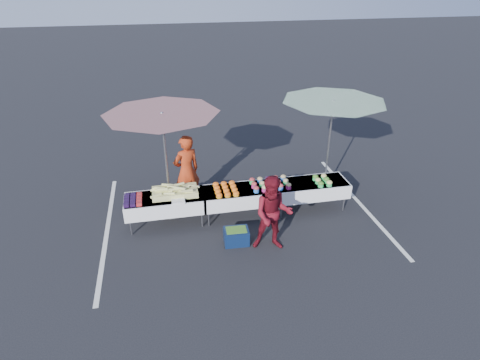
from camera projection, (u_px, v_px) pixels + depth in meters
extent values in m
plane|color=black|center=(240.00, 215.00, 10.01)|extent=(80.00, 80.00, 0.00)
cube|color=silver|center=(107.00, 230.00, 9.44)|extent=(0.10, 5.00, 0.00)
cube|color=silver|center=(358.00, 202.00, 10.58)|extent=(0.10, 5.00, 0.00)
cube|color=white|center=(165.00, 197.00, 9.35)|extent=(1.80, 0.75, 0.04)
cube|color=white|center=(165.00, 203.00, 9.42)|extent=(1.86, 0.81, 0.36)
cylinder|color=slate|center=(131.00, 228.00, 9.20)|extent=(0.04, 0.04, 0.39)
cylinder|color=slate|center=(132.00, 214.00, 9.71)|extent=(0.04, 0.04, 0.39)
cylinder|color=slate|center=(202.00, 220.00, 9.49)|extent=(0.04, 0.04, 0.39)
cylinder|color=slate|center=(199.00, 207.00, 10.00)|extent=(0.04, 0.04, 0.39)
cube|color=white|center=(240.00, 190.00, 9.67)|extent=(1.80, 0.75, 0.04)
cube|color=white|center=(240.00, 196.00, 9.74)|extent=(1.86, 0.81, 0.36)
cylinder|color=slate|center=(209.00, 219.00, 9.52)|extent=(0.04, 0.04, 0.39)
cylinder|color=slate|center=(206.00, 206.00, 10.03)|extent=(0.04, 0.04, 0.39)
cylinder|color=slate|center=(275.00, 211.00, 9.81)|extent=(0.04, 0.04, 0.39)
cylinder|color=slate|center=(269.00, 199.00, 10.32)|extent=(0.04, 0.04, 0.39)
cube|color=white|center=(311.00, 183.00, 9.99)|extent=(1.80, 0.75, 0.04)
cube|color=white|center=(310.00, 188.00, 10.07)|extent=(1.86, 0.81, 0.36)
cylinder|color=slate|center=(281.00, 211.00, 9.84)|extent=(0.04, 0.04, 0.39)
cylinder|color=slate|center=(275.00, 199.00, 10.35)|extent=(0.04, 0.04, 0.39)
cylinder|color=slate|center=(344.00, 204.00, 10.13)|extent=(0.04, 0.04, 0.39)
cylinder|color=slate|center=(334.00, 192.00, 10.64)|extent=(0.04, 0.04, 0.39)
cube|color=black|center=(126.00, 205.00, 8.94)|extent=(0.12, 0.12, 0.08)
cube|color=black|center=(127.00, 202.00, 9.06)|extent=(0.12, 0.12, 0.08)
cube|color=black|center=(127.00, 199.00, 9.18)|extent=(0.12, 0.12, 0.08)
cube|color=black|center=(127.00, 196.00, 9.30)|extent=(0.12, 0.12, 0.08)
cube|color=black|center=(133.00, 204.00, 8.96)|extent=(0.12, 0.12, 0.08)
cube|color=black|center=(133.00, 201.00, 9.08)|extent=(0.12, 0.12, 0.08)
cube|color=black|center=(133.00, 198.00, 9.20)|extent=(0.12, 0.12, 0.08)
cube|color=black|center=(133.00, 195.00, 9.32)|extent=(0.12, 0.12, 0.08)
cube|color=#9A2E10|center=(139.00, 204.00, 8.99)|extent=(0.12, 0.12, 0.08)
cube|color=#9A2E10|center=(139.00, 201.00, 9.11)|extent=(0.12, 0.12, 0.08)
cube|color=#9A2E10|center=(139.00, 198.00, 9.23)|extent=(0.12, 0.12, 0.08)
cube|color=#9A2E10|center=(139.00, 195.00, 9.35)|extent=(0.12, 0.12, 0.08)
cube|color=#B6BE61|center=(175.00, 192.00, 9.39)|extent=(1.05, 0.55, 0.14)
cylinder|color=#B6BE61|center=(187.00, 186.00, 9.56)|extent=(0.27, 0.09, 0.10)
cylinder|color=#B6BE61|center=(158.00, 189.00, 9.32)|extent=(0.27, 0.14, 0.07)
cylinder|color=#B6BE61|center=(180.00, 188.00, 9.25)|extent=(0.27, 0.14, 0.09)
cylinder|color=#B6BE61|center=(156.00, 191.00, 9.33)|extent=(0.27, 0.15, 0.10)
cylinder|color=#B6BE61|center=(167.00, 190.00, 9.27)|extent=(0.27, 0.15, 0.08)
cylinder|color=#B6BE61|center=(173.00, 187.00, 9.37)|extent=(0.27, 0.10, 0.10)
cylinder|color=#B6BE61|center=(173.00, 189.00, 9.26)|extent=(0.27, 0.07, 0.08)
cylinder|color=#B6BE61|center=(169.00, 194.00, 9.18)|extent=(0.27, 0.14, 0.09)
cylinder|color=#B6BE61|center=(167.00, 185.00, 9.49)|extent=(0.27, 0.12, 0.08)
cylinder|color=#B6BE61|center=(194.00, 186.00, 9.53)|extent=(0.27, 0.16, 0.08)
cylinder|color=#B6BE61|center=(161.00, 190.00, 9.26)|extent=(0.27, 0.11, 0.07)
cylinder|color=#B6BE61|center=(172.00, 196.00, 9.16)|extent=(0.27, 0.10, 0.07)
cylinder|color=#B6BE61|center=(179.00, 185.00, 9.49)|extent=(0.27, 0.12, 0.08)
cylinder|color=#B6BE61|center=(156.00, 196.00, 9.09)|extent=(0.27, 0.15, 0.08)
cylinder|color=#B6BE61|center=(160.00, 188.00, 9.31)|extent=(0.27, 0.10, 0.08)
cylinder|color=#B6BE61|center=(184.00, 189.00, 9.35)|extent=(0.27, 0.16, 0.10)
cylinder|color=#B6BE61|center=(162.00, 189.00, 9.21)|extent=(0.27, 0.12, 0.09)
cylinder|color=#B6BE61|center=(187.00, 191.00, 9.18)|extent=(0.27, 0.09, 0.07)
cylinder|color=#B6BE61|center=(190.00, 192.00, 9.25)|extent=(0.27, 0.10, 0.09)
cylinder|color=#B6BE61|center=(186.00, 192.00, 9.30)|extent=(0.27, 0.12, 0.09)
cube|color=white|center=(178.00, 201.00, 9.12)|extent=(0.30, 0.25, 0.05)
cylinder|color=orange|center=(219.00, 196.00, 9.31)|extent=(0.15, 0.15, 0.05)
ellipsoid|color=orange|center=(219.00, 195.00, 9.29)|extent=(0.15, 0.15, 0.08)
cylinder|color=orange|center=(218.00, 193.00, 9.46)|extent=(0.15, 0.15, 0.05)
ellipsoid|color=orange|center=(218.00, 191.00, 9.45)|extent=(0.15, 0.15, 0.08)
cylinder|color=orange|center=(217.00, 189.00, 9.62)|extent=(0.15, 0.15, 0.05)
ellipsoid|color=orange|center=(217.00, 187.00, 9.60)|extent=(0.15, 0.15, 0.08)
cylinder|color=orange|center=(216.00, 185.00, 9.78)|extent=(0.15, 0.15, 0.05)
ellipsoid|color=orange|center=(216.00, 184.00, 9.76)|extent=(0.15, 0.15, 0.08)
cylinder|color=orange|center=(228.00, 195.00, 9.34)|extent=(0.15, 0.15, 0.05)
ellipsoid|color=orange|center=(228.00, 194.00, 9.33)|extent=(0.15, 0.15, 0.08)
cylinder|color=orange|center=(226.00, 192.00, 9.50)|extent=(0.15, 0.15, 0.05)
ellipsoid|color=orange|center=(226.00, 190.00, 9.48)|extent=(0.15, 0.15, 0.08)
cylinder|color=orange|center=(225.00, 188.00, 9.66)|extent=(0.15, 0.15, 0.05)
ellipsoid|color=orange|center=(225.00, 187.00, 9.64)|extent=(0.15, 0.15, 0.08)
cylinder|color=orange|center=(224.00, 185.00, 9.81)|extent=(0.15, 0.15, 0.05)
ellipsoid|color=orange|center=(224.00, 183.00, 9.79)|extent=(0.15, 0.15, 0.08)
cylinder|color=orange|center=(236.00, 195.00, 9.38)|extent=(0.15, 0.15, 0.05)
ellipsoid|color=orange|center=(236.00, 193.00, 9.36)|extent=(0.15, 0.15, 0.08)
cylinder|color=orange|center=(235.00, 191.00, 9.54)|extent=(0.15, 0.15, 0.05)
ellipsoid|color=orange|center=(235.00, 189.00, 9.52)|extent=(0.15, 0.15, 0.08)
cylinder|color=orange|center=(233.00, 187.00, 9.69)|extent=(0.15, 0.15, 0.05)
ellipsoid|color=orange|center=(233.00, 186.00, 9.67)|extent=(0.15, 0.15, 0.08)
cylinder|color=orange|center=(232.00, 184.00, 9.85)|extent=(0.15, 0.15, 0.05)
ellipsoid|color=orange|center=(232.00, 182.00, 9.83)|extent=(0.15, 0.15, 0.08)
cylinder|color=blue|center=(256.00, 190.00, 9.51)|extent=(0.13, 0.13, 0.10)
ellipsoid|color=#A13323|center=(256.00, 188.00, 9.48)|extent=(0.14, 0.14, 0.10)
cylinder|color=#A9246A|center=(254.00, 186.00, 9.70)|extent=(0.13, 0.13, 0.10)
ellipsoid|color=#A13323|center=(254.00, 184.00, 9.67)|extent=(0.14, 0.14, 0.10)
cylinder|color=green|center=(252.00, 182.00, 9.89)|extent=(0.13, 0.13, 0.10)
ellipsoid|color=#A13323|center=(252.00, 180.00, 9.86)|extent=(0.14, 0.14, 0.10)
cylinder|color=#A9246A|center=(264.00, 189.00, 9.54)|extent=(0.13, 0.13, 0.10)
ellipsoid|color=tan|center=(265.00, 187.00, 9.52)|extent=(0.14, 0.14, 0.10)
cylinder|color=green|center=(262.00, 185.00, 9.74)|extent=(0.13, 0.13, 0.10)
ellipsoid|color=tan|center=(262.00, 183.00, 9.71)|extent=(0.14, 0.14, 0.10)
cylinder|color=blue|center=(260.00, 181.00, 9.93)|extent=(0.13, 0.13, 0.10)
ellipsoid|color=tan|center=(260.00, 179.00, 9.90)|extent=(0.14, 0.14, 0.10)
cylinder|color=green|center=(273.00, 189.00, 9.58)|extent=(0.13, 0.13, 0.10)
ellipsoid|color=black|center=(273.00, 186.00, 9.55)|extent=(0.14, 0.14, 0.10)
cylinder|color=blue|center=(270.00, 184.00, 9.77)|extent=(0.13, 0.13, 0.10)
ellipsoid|color=black|center=(270.00, 182.00, 9.74)|extent=(0.14, 0.14, 0.10)
cylinder|color=#A9246A|center=(268.00, 180.00, 9.96)|extent=(0.13, 0.13, 0.10)
ellipsoid|color=black|center=(268.00, 178.00, 9.93)|extent=(0.14, 0.14, 0.10)
cylinder|color=blue|center=(281.00, 188.00, 9.62)|extent=(0.13, 0.13, 0.10)
ellipsoid|color=#A13323|center=(281.00, 186.00, 9.59)|extent=(0.14, 0.14, 0.10)
cylinder|color=#A9246A|center=(278.00, 184.00, 9.81)|extent=(0.13, 0.13, 0.10)
ellipsoid|color=#A13323|center=(278.00, 181.00, 9.78)|extent=(0.14, 0.14, 0.10)
cylinder|color=green|center=(275.00, 179.00, 10.00)|extent=(0.13, 0.13, 0.10)
ellipsoid|color=#A13323|center=(276.00, 177.00, 9.97)|extent=(0.14, 0.14, 0.10)
cylinder|color=#A9246A|center=(289.00, 187.00, 9.65)|extent=(0.13, 0.13, 0.10)
ellipsoid|color=tan|center=(289.00, 185.00, 9.62)|extent=(0.14, 0.14, 0.10)
cylinder|color=green|center=(286.00, 183.00, 9.84)|extent=(0.13, 0.13, 0.10)
ellipsoid|color=tan|center=(286.00, 181.00, 9.81)|extent=(0.14, 0.14, 0.10)
cylinder|color=blue|center=(283.00, 179.00, 10.03)|extent=(0.13, 0.13, 0.10)
ellipsoid|color=tan|center=(283.00, 177.00, 10.00)|extent=(0.14, 0.14, 0.10)
cylinder|color=green|center=(321.00, 185.00, 9.75)|extent=(0.14, 0.14, 0.08)
ellipsoid|color=#2A6F1D|center=(321.00, 183.00, 9.72)|extent=(0.14, 0.14, 0.11)
cylinder|color=green|center=(318.00, 182.00, 9.90)|extent=(0.14, 0.14, 0.08)
ellipsoid|color=#CCD35E|center=(318.00, 180.00, 9.88)|extent=(0.14, 0.14, 0.11)
cylinder|color=green|center=(315.00, 179.00, 10.06)|extent=(0.14, 0.14, 0.08)
ellipsoid|color=#2A6F1D|center=(315.00, 177.00, 10.03)|extent=(0.14, 0.14, 0.11)
cylinder|color=green|center=(329.00, 184.00, 9.79)|extent=(0.14, 0.14, 0.08)
ellipsoid|color=#CCD35E|center=(329.00, 182.00, 9.76)|extent=(0.14, 0.14, 0.11)
cylinder|color=green|center=(326.00, 181.00, 9.94)|extent=(0.14, 0.14, 0.08)
ellipsoid|color=#2A6F1D|center=(327.00, 179.00, 9.92)|extent=(0.14, 0.14, 0.11)
cylinder|color=green|center=(324.00, 178.00, 10.10)|extent=(0.14, 0.14, 0.08)
ellipsoid|color=#CCD35E|center=(324.00, 176.00, 10.07)|extent=(0.14, 0.14, 0.11)
imported|color=#AA3213|center=(187.00, 171.00, 10.05)|extent=(0.82, 0.69, 1.91)
imported|color=#5F0E18|center=(273.00, 214.00, 8.48)|extent=(0.97, 0.83, 1.73)
cylinder|color=black|center=(171.00, 213.00, 10.04)|extent=(0.50, 0.50, 0.09)
cylinder|color=#B2B2B2|center=(167.00, 167.00, 9.45)|extent=(0.05, 0.05, 2.62)
cone|color=#876F51|center=(162.00, 122.00, 8.91)|extent=(2.79, 2.79, 0.40)
sphere|color=#B2B2B2|center=(162.00, 113.00, 8.82)|extent=(0.07, 0.07, 0.07)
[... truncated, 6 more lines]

